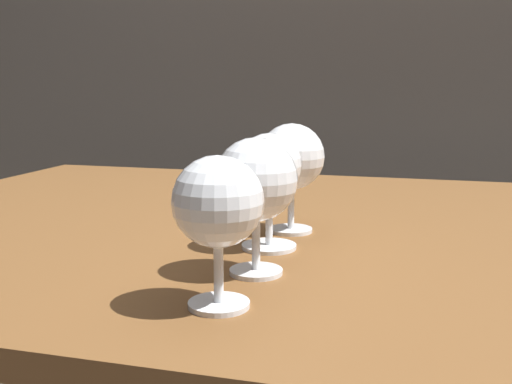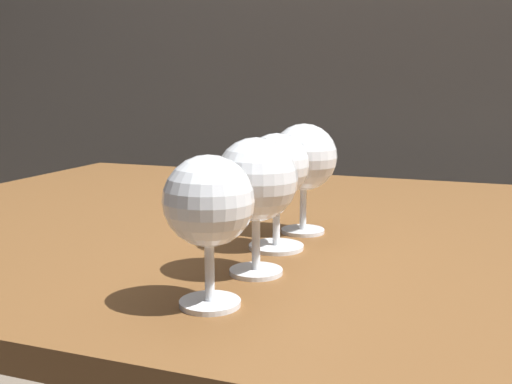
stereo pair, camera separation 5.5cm
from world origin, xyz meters
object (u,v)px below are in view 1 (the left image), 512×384
at_px(wine_glass_merlot, 269,169).
at_px(wine_glass_chardonnay, 292,158).
at_px(wine_glass_amber, 256,181).
at_px(wine_glass_cabernet, 218,204).

relative_size(wine_glass_merlot, wine_glass_chardonnay, 0.96).
bearing_deg(wine_glass_amber, wine_glass_cabernet, -93.79).
height_order(wine_glass_cabernet, wine_glass_merlot, wine_glass_merlot).
distance_m(wine_glass_merlot, wine_glass_chardonnay, 0.09).
bearing_deg(wine_glass_amber, wine_glass_chardonnay, 90.94).
height_order(wine_glass_merlot, wine_glass_chardonnay, wine_glass_chardonnay).
height_order(wine_glass_amber, wine_glass_chardonnay, wine_glass_chardonnay).
bearing_deg(wine_glass_cabernet, wine_glass_amber, 86.21).
xyz_separation_m(wine_glass_merlot, wine_glass_chardonnay, (0.01, 0.09, 0.00)).
distance_m(wine_glass_cabernet, wine_glass_chardonnay, 0.29).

